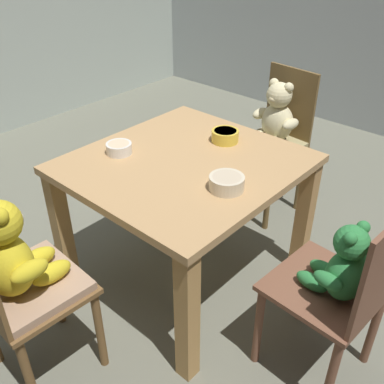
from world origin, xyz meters
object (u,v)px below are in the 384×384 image
(dining_table, at_px, (185,183))
(porridge_bowl_cream_near_right, at_px, (227,183))
(porridge_bowl_yellow_far_center, at_px, (225,136))
(porridge_bowl_white_near_left, at_px, (119,148))
(teddy_chair_far_center, at_px, (274,129))
(teddy_chair_near_front, at_px, (16,269))
(teddy_chair_near_right, at_px, (342,279))

(dining_table, bearing_deg, porridge_bowl_cream_near_right, -13.05)
(porridge_bowl_yellow_far_center, height_order, porridge_bowl_white_near_left, porridge_bowl_yellow_far_center)
(porridge_bowl_yellow_far_center, relative_size, porridge_bowl_white_near_left, 1.12)
(teddy_chair_far_center, bearing_deg, porridge_bowl_cream_near_right, 26.15)
(dining_table, height_order, teddy_chair_far_center, teddy_chair_far_center)
(porridge_bowl_white_near_left, bearing_deg, teddy_chair_near_front, -72.16)
(teddy_chair_near_right, distance_m, porridge_bowl_cream_near_right, 0.60)
(teddy_chair_near_right, bearing_deg, teddy_chair_near_front, 45.39)
(teddy_chair_near_right, xyz_separation_m, porridge_bowl_white_near_left, (-1.16, -0.10, 0.21))
(teddy_chair_far_center, relative_size, teddy_chair_near_right, 1.04)
(dining_table, xyz_separation_m, teddy_chair_near_front, (-0.06, -0.88, -0.01))
(teddy_chair_near_front, bearing_deg, teddy_chair_far_center, 2.18)
(porridge_bowl_white_near_left, bearing_deg, porridge_bowl_yellow_far_center, 55.97)
(porridge_bowl_cream_near_right, relative_size, porridge_bowl_white_near_left, 1.21)
(dining_table, height_order, teddy_chair_near_front, teddy_chair_near_front)
(porridge_bowl_cream_near_right, height_order, porridge_bowl_white_near_left, porridge_bowl_cream_near_right)
(porridge_bowl_cream_near_right, bearing_deg, teddy_chair_near_right, 1.88)
(teddy_chair_near_front, relative_size, porridge_bowl_cream_near_right, 5.92)
(teddy_chair_near_front, distance_m, porridge_bowl_cream_near_right, 0.90)
(dining_table, relative_size, porridge_bowl_white_near_left, 8.21)
(porridge_bowl_yellow_far_center, bearing_deg, porridge_bowl_cream_near_right, -51.02)
(teddy_chair_near_front, height_order, porridge_bowl_yellow_far_center, teddy_chair_near_front)
(teddy_chair_near_right, height_order, porridge_bowl_yellow_far_center, teddy_chair_near_right)
(teddy_chair_near_front, bearing_deg, porridge_bowl_cream_near_right, -21.92)
(porridge_bowl_yellow_far_center, bearing_deg, porridge_bowl_white_near_left, -124.03)
(dining_table, height_order, porridge_bowl_cream_near_right, porridge_bowl_cream_near_right)
(dining_table, distance_m, teddy_chair_far_center, 0.88)
(teddy_chair_far_center, distance_m, porridge_bowl_cream_near_right, 1.03)
(dining_table, bearing_deg, porridge_bowl_white_near_left, -151.87)
(teddy_chair_far_center, xyz_separation_m, porridge_bowl_white_near_left, (-0.25, -1.04, 0.17))
(porridge_bowl_yellow_far_center, bearing_deg, dining_table, -92.04)
(dining_table, xyz_separation_m, porridge_bowl_white_near_left, (-0.29, -0.16, 0.15))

